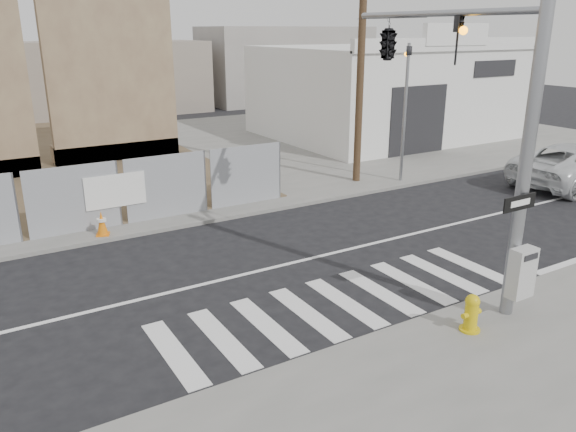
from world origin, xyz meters
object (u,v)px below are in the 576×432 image
fire_hydrant (471,313)px  traffic_cone_d (221,193)px  traffic_cone_c (102,224)px  signal_pole (429,77)px  auto_shop (382,91)px

fire_hydrant → traffic_cone_d: size_ratio=1.02×
traffic_cone_c → signal_pole: bearing=-46.4°
traffic_cone_c → traffic_cone_d: (4.28, 1.08, 0.03)m
fire_hydrant → traffic_cone_d: bearing=92.1°
signal_pole → auto_shop: (11.50, 15.01, -2.25)m
auto_shop → fire_hydrant: bearing=-125.4°
auto_shop → traffic_cone_c: size_ratio=16.90×
auto_shop → traffic_cone_c: auto_shop is taller
auto_shop → fire_hydrant: size_ratio=15.44×
auto_shop → traffic_cone_c: 19.71m
signal_pole → traffic_cone_c: 9.86m
signal_pole → traffic_cone_c: bearing=133.6°
traffic_cone_c → traffic_cone_d: 4.41m
fire_hydrant → traffic_cone_c: 10.51m
signal_pole → fire_hydrant: (-1.23, -2.88, -4.28)m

